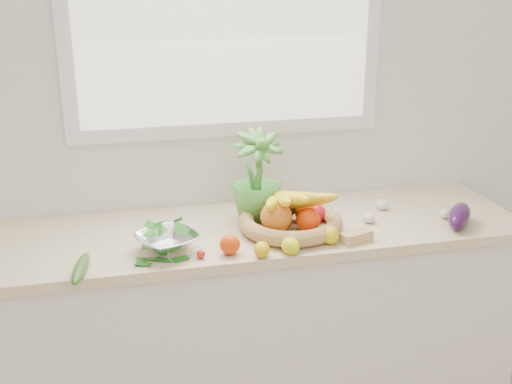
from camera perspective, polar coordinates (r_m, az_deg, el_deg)
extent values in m
cube|color=white|center=(2.67, -2.67, 8.23)|extent=(4.50, 0.02, 2.70)
cube|color=silver|center=(2.74, -1.14, -12.25)|extent=(2.20, 0.58, 0.86)
cube|color=beige|center=(2.53, -1.21, -3.57)|extent=(2.24, 0.62, 0.04)
sphere|color=#D83C06|center=(2.28, -2.33, -4.70)|extent=(0.10, 0.10, 0.07)
ellipsoid|color=#DCBC0B|center=(2.39, 6.59, -3.81)|extent=(0.08, 0.09, 0.07)
ellipsoid|color=#E2AE0C|center=(2.26, 0.52, -5.14)|extent=(0.07, 0.08, 0.06)
ellipsoid|color=yellow|center=(2.29, 3.08, -4.81)|extent=(0.08, 0.09, 0.06)
sphere|color=red|center=(2.56, 5.36, -1.94)|extent=(0.09, 0.09, 0.08)
cube|color=tan|center=(2.42, 8.92, -3.96)|extent=(0.13, 0.08, 0.04)
ellipsoid|color=silver|center=(2.60, 9.98, -2.29)|extent=(0.07, 0.07, 0.04)
ellipsoid|color=white|center=(2.75, 11.12, -1.10)|extent=(0.07, 0.07, 0.04)
ellipsoid|color=silver|center=(2.72, 16.45, -1.86)|extent=(0.06, 0.06, 0.04)
ellipsoid|color=#2F0F37|center=(2.64, 17.62, -2.04)|extent=(0.20, 0.22, 0.09)
ellipsoid|color=#2F5B1A|center=(2.22, -15.32, -6.56)|extent=(0.08, 0.23, 0.04)
sphere|color=red|center=(2.27, -4.92, -5.54)|extent=(0.03, 0.03, 0.03)
imported|color=#479235|center=(2.52, 0.09, 1.46)|extent=(0.23, 0.23, 0.36)
cylinder|color=tan|center=(2.50, 3.06, -3.24)|extent=(0.43, 0.43, 0.01)
torus|color=tan|center=(2.49, 3.07, -2.64)|extent=(0.51, 0.51, 0.06)
sphere|color=orange|center=(2.43, 1.81, -2.21)|extent=(0.15, 0.15, 0.12)
sphere|color=#EF3907|center=(2.45, 4.68, -2.48)|extent=(0.12, 0.12, 0.09)
sphere|color=#FF5D08|center=(2.54, 4.41, -1.67)|extent=(0.11, 0.11, 0.09)
ellipsoid|color=black|center=(2.53, 2.42, -1.26)|extent=(0.12, 0.12, 0.12)
ellipsoid|color=yellow|center=(2.43, 1.49, -1.01)|extent=(0.14, 0.27, 0.12)
ellipsoid|color=yellow|center=(2.44, 2.19, -0.67)|extent=(0.05, 0.27, 0.12)
ellipsoid|color=yellow|center=(2.44, 2.95, -0.52)|extent=(0.12, 0.27, 0.12)
ellipsoid|color=gold|center=(2.46, 3.63, -0.55)|extent=(0.19, 0.25, 0.12)
ellipsoid|color=yellow|center=(2.46, 4.41, -0.76)|extent=(0.25, 0.19, 0.12)
cylinder|color=white|center=(2.33, -7.85, -5.08)|extent=(0.11, 0.11, 0.02)
imported|color=silver|center=(2.32, -7.89, -4.32)|extent=(0.28, 0.28, 0.05)
ellipsoid|color=#1B6619|center=(2.30, -7.93, -3.40)|extent=(0.21, 0.21, 0.07)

